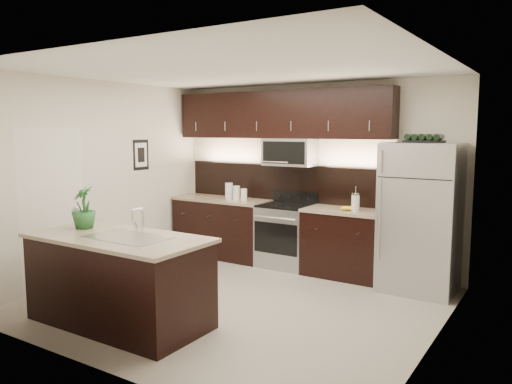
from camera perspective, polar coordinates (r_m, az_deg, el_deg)
ground at (r=6.06m, az=-2.41°, el=-12.43°), size 4.50×4.50×0.00m
room_walls at (r=5.75m, az=-3.62°, el=3.81°), size 4.52×4.02×2.71m
counter_run at (r=7.54m, az=2.07°, el=-4.79°), size 3.51×0.65×0.94m
upper_fixtures at (r=7.49m, az=2.87°, el=7.98°), size 3.49×0.40×1.66m
island at (r=5.47m, az=-15.38°, el=-9.64°), size 1.96×0.96×0.94m
sink_faucet at (r=5.26m, az=-14.37°, el=-4.86°), size 0.84×0.50×0.28m
refrigerator at (r=6.59m, az=18.32°, el=-2.77°), size 0.90×0.81×1.87m
wine_rack at (r=6.50m, az=18.66°, el=5.81°), size 0.46×0.29×0.11m
plant at (r=5.83m, az=-19.09°, el=-1.67°), size 0.34×0.34×0.47m
canisters at (r=7.76m, az=-2.46°, el=-0.07°), size 0.39×0.12×0.26m
french_press at (r=6.84m, az=11.29°, el=-1.14°), size 0.11×0.11×0.32m
bananas at (r=6.88m, az=10.01°, el=-1.81°), size 0.25×0.23×0.06m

